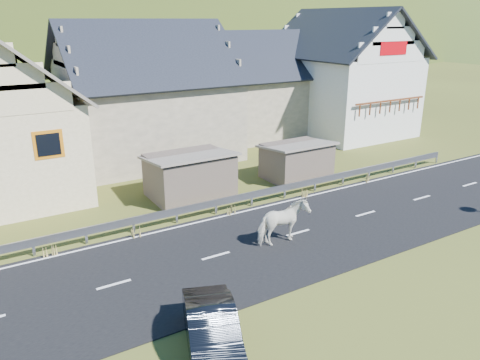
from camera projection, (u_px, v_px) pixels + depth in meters
ground at (298, 234)px, 20.06m from camera, size 160.00×160.00×0.00m
road at (298, 233)px, 20.05m from camera, size 60.00×7.00×0.04m
lane_markings at (298, 233)px, 20.04m from camera, size 60.00×6.60×0.01m
guardrail at (252, 195)px, 22.85m from camera, size 28.10×0.09×0.75m
shed_left at (190, 176)px, 23.98m from camera, size 4.30×3.30×2.40m
shed_right at (296, 161)px, 26.79m from camera, size 3.80×2.90×2.20m
house_stone_a at (145, 86)px, 30.20m from camera, size 10.80×9.80×8.90m
house_stone_b at (258, 79)px, 36.84m from camera, size 9.80×8.80×8.10m
house_white at (342, 68)px, 37.07m from camera, size 8.80×10.80×9.70m
mountain at (9, 100)px, 174.65m from camera, size 440.00×280.00×260.00m
horse at (283, 223)px, 18.85m from camera, size 0.99×2.14×1.80m
car at (213, 333)px, 12.70m from camera, size 2.64×4.17×1.30m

